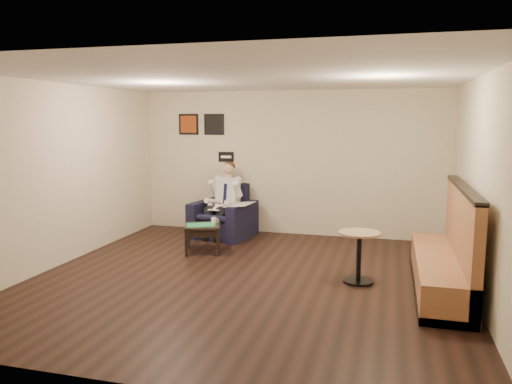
% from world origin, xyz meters
% --- Properties ---
extents(ground, '(6.00, 6.00, 0.00)m').
position_xyz_m(ground, '(0.00, 0.00, 0.00)').
color(ground, black).
rests_on(ground, ground).
extents(wall_back, '(6.00, 0.02, 2.80)m').
position_xyz_m(wall_back, '(0.00, 3.00, 1.40)').
color(wall_back, beige).
rests_on(wall_back, ground).
extents(wall_front, '(6.00, 0.02, 2.80)m').
position_xyz_m(wall_front, '(0.00, -3.00, 1.40)').
color(wall_front, beige).
rests_on(wall_front, ground).
extents(wall_left, '(0.02, 6.00, 2.80)m').
position_xyz_m(wall_left, '(-3.00, 0.00, 1.40)').
color(wall_left, beige).
rests_on(wall_left, ground).
extents(wall_right, '(0.02, 6.00, 2.80)m').
position_xyz_m(wall_right, '(3.00, 0.00, 1.40)').
color(wall_right, beige).
rests_on(wall_right, ground).
extents(ceiling, '(6.00, 6.00, 0.02)m').
position_xyz_m(ceiling, '(0.00, 0.00, 2.80)').
color(ceiling, white).
rests_on(ceiling, wall_back).
extents(seating_sign, '(0.32, 0.02, 0.20)m').
position_xyz_m(seating_sign, '(-1.30, 2.98, 1.50)').
color(seating_sign, black).
rests_on(seating_sign, wall_back).
extents(art_print_left, '(0.42, 0.03, 0.42)m').
position_xyz_m(art_print_left, '(-2.10, 2.98, 2.15)').
color(art_print_left, '#9C3B13').
rests_on(art_print_left, wall_back).
extents(art_print_right, '(0.42, 0.03, 0.42)m').
position_xyz_m(art_print_right, '(-1.55, 2.98, 2.15)').
color(art_print_right, black).
rests_on(art_print_right, wall_back).
extents(armchair, '(1.20, 1.20, 1.00)m').
position_xyz_m(armchair, '(-1.17, 2.37, 0.50)').
color(armchair, black).
rests_on(armchair, ground).
extents(seated_man, '(0.81, 1.08, 1.37)m').
position_xyz_m(seated_man, '(-1.19, 2.24, 0.69)').
color(seated_man, silver).
rests_on(seated_man, armchair).
extents(lap_papers, '(0.26, 0.35, 0.01)m').
position_xyz_m(lap_papers, '(-1.21, 2.13, 0.62)').
color(lap_papers, white).
rests_on(lap_papers, seated_man).
extents(newspaper, '(0.50, 0.59, 0.01)m').
position_xyz_m(newspaper, '(-0.77, 2.19, 0.68)').
color(newspaper, silver).
rests_on(newspaper, armchair).
extents(side_table, '(0.74, 0.74, 0.47)m').
position_xyz_m(side_table, '(-1.13, 1.20, 0.24)').
color(side_table, black).
rests_on(side_table, ground).
extents(green_folder, '(0.58, 0.52, 0.01)m').
position_xyz_m(green_folder, '(-1.15, 1.17, 0.48)').
color(green_folder, '#22AD61').
rests_on(green_folder, side_table).
extents(coffee_mug, '(0.11, 0.11, 0.10)m').
position_xyz_m(coffee_mug, '(-1.00, 1.39, 0.52)').
color(coffee_mug, white).
rests_on(coffee_mug, side_table).
extents(smartphone, '(0.16, 0.10, 0.01)m').
position_xyz_m(smartphone, '(-1.14, 1.38, 0.48)').
color(smartphone, black).
rests_on(smartphone, side_table).
extents(banquette, '(0.64, 2.68, 1.37)m').
position_xyz_m(banquette, '(2.59, 0.26, 0.69)').
color(banquette, '#9F633D').
rests_on(banquette, ground).
extents(cafe_table, '(0.71, 0.71, 0.71)m').
position_xyz_m(cafe_table, '(1.53, 0.28, 0.36)').
color(cafe_table, '#9E7C56').
rests_on(cafe_table, ground).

